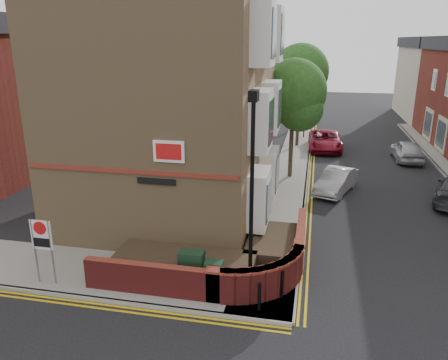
% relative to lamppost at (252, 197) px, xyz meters
% --- Properties ---
extents(ground, '(120.00, 120.00, 0.00)m').
position_rel_lamppost_xyz_m(ground, '(-1.60, -1.20, -3.34)').
color(ground, black).
rests_on(ground, ground).
extents(pavement_corner, '(13.00, 3.00, 0.12)m').
position_rel_lamppost_xyz_m(pavement_corner, '(-5.10, 0.30, -3.28)').
color(pavement_corner, gray).
rests_on(pavement_corner, ground).
extents(pavement_main, '(2.00, 32.00, 0.12)m').
position_rel_lamppost_xyz_m(pavement_main, '(0.40, 14.80, -3.28)').
color(pavement_main, gray).
rests_on(pavement_main, ground).
extents(kerb_side, '(13.00, 0.15, 0.12)m').
position_rel_lamppost_xyz_m(kerb_side, '(-5.10, -1.20, -3.28)').
color(kerb_side, gray).
rests_on(kerb_side, ground).
extents(kerb_main_near, '(0.15, 32.00, 0.12)m').
position_rel_lamppost_xyz_m(kerb_main_near, '(1.40, 14.80, -3.28)').
color(kerb_main_near, gray).
rests_on(kerb_main_near, ground).
extents(yellow_lines_side, '(13.00, 0.28, 0.01)m').
position_rel_lamppost_xyz_m(yellow_lines_side, '(-5.10, -1.45, -3.34)').
color(yellow_lines_side, gold).
rests_on(yellow_lines_side, ground).
extents(yellow_lines_main, '(0.28, 32.00, 0.01)m').
position_rel_lamppost_xyz_m(yellow_lines_main, '(1.65, 14.80, -3.34)').
color(yellow_lines_main, gold).
rests_on(yellow_lines_main, ground).
extents(corner_building, '(8.95, 10.40, 13.60)m').
position_rel_lamppost_xyz_m(corner_building, '(-4.44, 6.80, 2.88)').
color(corner_building, '#9C7A53').
rests_on(corner_building, ground).
extents(garden_wall, '(6.80, 6.00, 1.20)m').
position_rel_lamppost_xyz_m(garden_wall, '(-1.60, 1.30, -3.34)').
color(garden_wall, maroon).
rests_on(garden_wall, ground).
extents(lamppost, '(0.25, 0.50, 6.30)m').
position_rel_lamppost_xyz_m(lamppost, '(0.00, 0.00, 0.00)').
color(lamppost, black).
rests_on(lamppost, pavement_corner).
extents(utility_cabinet_large, '(0.80, 0.45, 1.20)m').
position_rel_lamppost_xyz_m(utility_cabinet_large, '(-1.90, 0.10, -2.62)').
color(utility_cabinet_large, black).
rests_on(utility_cabinet_large, pavement_corner).
extents(utility_cabinet_small, '(0.55, 0.40, 1.10)m').
position_rel_lamppost_xyz_m(utility_cabinet_small, '(-1.10, -0.20, -2.67)').
color(utility_cabinet_small, black).
rests_on(utility_cabinet_small, pavement_corner).
extents(bollard_near, '(0.11, 0.11, 0.90)m').
position_rel_lamppost_xyz_m(bollard_near, '(0.40, -0.80, -2.77)').
color(bollard_near, black).
rests_on(bollard_near, pavement_corner).
extents(bollard_far, '(0.11, 0.11, 0.90)m').
position_rel_lamppost_xyz_m(bollard_far, '(1.00, -0.00, -2.77)').
color(bollard_far, black).
rests_on(bollard_far, pavement_corner).
extents(zone_sign, '(0.72, 0.07, 2.20)m').
position_rel_lamppost_xyz_m(zone_sign, '(-6.60, -0.70, -1.70)').
color(zone_sign, slate).
rests_on(zone_sign, pavement_corner).
extents(far_terrace_cream, '(5.40, 12.40, 8.00)m').
position_rel_lamppost_xyz_m(far_terrace_cream, '(12.90, 36.80, 0.71)').
color(far_terrace_cream, beige).
rests_on(far_terrace_cream, ground).
extents(tree_near, '(3.64, 3.65, 6.70)m').
position_rel_lamppost_xyz_m(tree_near, '(0.40, 12.85, 1.36)').
color(tree_near, '#382B1E').
rests_on(tree_near, pavement_main).
extents(tree_mid, '(4.03, 4.03, 7.42)m').
position_rel_lamppost_xyz_m(tree_mid, '(0.40, 20.85, 1.85)').
color(tree_mid, '#382B1E').
rests_on(tree_mid, pavement_main).
extents(tree_far, '(3.81, 3.81, 7.00)m').
position_rel_lamppost_xyz_m(tree_far, '(0.40, 28.85, 1.57)').
color(tree_far, '#382B1E').
rests_on(tree_far, pavement_main).
extents(traffic_light_assembly, '(0.20, 0.16, 4.20)m').
position_rel_lamppost_xyz_m(traffic_light_assembly, '(0.80, 23.80, -0.56)').
color(traffic_light_assembly, black).
rests_on(traffic_light_assembly, pavement_main).
extents(silver_car_near, '(2.50, 4.01, 1.25)m').
position_rel_lamppost_xyz_m(silver_car_near, '(2.95, 10.77, -2.72)').
color(silver_car_near, '#A4A5AC').
rests_on(silver_car_near, ground).
extents(red_car_main, '(2.50, 5.08, 1.39)m').
position_rel_lamppost_xyz_m(red_car_main, '(2.45, 20.28, -2.65)').
color(red_car_main, maroon).
rests_on(red_car_main, ground).
extents(silver_car_far, '(1.75, 4.08, 1.37)m').
position_rel_lamppost_xyz_m(silver_car_far, '(7.77, 18.33, -2.66)').
color(silver_car_far, '#B3B4BB').
rests_on(silver_car_far, ground).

